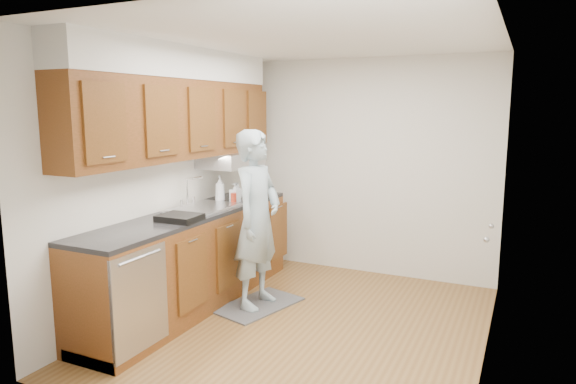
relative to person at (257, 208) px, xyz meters
The scene contains 15 objects.
floor 1.19m from the person, 21.55° to the right, with size 3.50×3.50×0.00m, color brown.
ceiling 1.65m from the person, 21.55° to the right, with size 3.50×3.50×0.00m, color white.
wall_left 0.95m from the person, 164.55° to the right, with size 0.02×3.50×2.50m, color silver.
wall_right 2.15m from the person, ahead, with size 0.02×3.50×2.50m, color silver.
wall_back 1.65m from the person, 67.70° to the left, with size 3.00×0.02×2.50m, color silver.
counter 0.81m from the person, 157.11° to the right, with size 0.64×2.80×1.30m.
upper_cabinets 1.21m from the person, 164.43° to the right, with size 0.47×2.80×1.21m.
closet_door 2.11m from the person, ahead, with size 0.02×1.22×2.05m, color white.
floor_mat 0.98m from the person, 90.00° to the left, with size 0.51×0.86×0.02m, color slate.
person is the anchor object (origin of this frame).
soap_bottle_a 0.73m from the person, 151.86° to the left, with size 0.11×0.11×0.28m, color silver.
soap_bottle_b 0.63m from the person, 140.58° to the left, with size 0.09×0.09×0.20m, color silver.
soap_bottle_c 0.82m from the person, 134.14° to the left, with size 0.14×0.14×0.18m, color silver.
soda_can 0.56m from the person, 144.90° to the left, with size 0.06×0.06×0.11m, color red.
dish_rack 0.76m from the person, 126.84° to the right, with size 0.35×0.30×0.06m, color black.
Camera 1 is at (1.71, -4.00, 1.93)m, focal length 32.00 mm.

